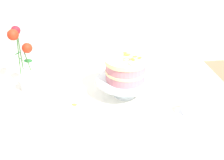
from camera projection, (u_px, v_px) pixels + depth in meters
dining_table at (104, 120)px, 1.30m from camera, size 1.40×1.00×0.74m
linen_napkin at (125, 95)px, 1.33m from camera, size 0.34×0.34×0.00m
cake_stand at (125, 82)px, 1.29m from camera, size 0.29×0.29×0.10m
layer_cake at (126, 69)px, 1.26m from camera, size 0.21×0.21×0.12m
flower_vase at (24, 67)px, 1.29m from camera, size 0.10×0.10×0.36m
teacup at (191, 111)px, 1.18m from camera, size 0.13×0.13×0.06m
loose_petal_0 at (74, 105)px, 1.26m from camera, size 0.04×0.03×0.00m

